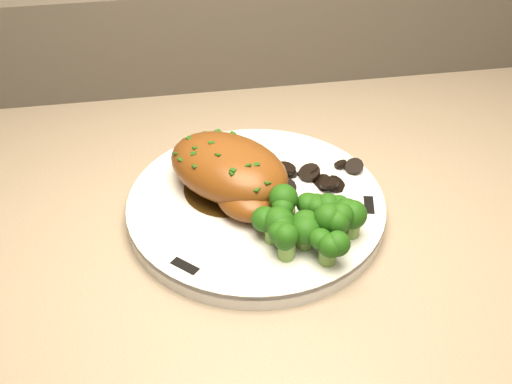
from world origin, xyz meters
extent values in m
cube|color=#4C443A|center=(-0.23, 1.99, 1.01)|extent=(2.20, 0.02, 0.12)
cylinder|color=silver|center=(-0.55, 1.75, 0.96)|extent=(0.31, 0.31, 0.02)
cube|color=black|center=(-0.45, 1.72, 0.97)|extent=(0.01, 0.03, 0.00)
cube|color=black|center=(-0.58, 1.85, 0.97)|extent=(0.03, 0.02, 0.00)
cube|color=black|center=(-0.62, 1.67, 0.97)|extent=(0.02, 0.02, 0.00)
cylinder|color=#301E08|center=(-0.57, 1.77, 0.97)|extent=(0.08, 0.08, 0.00)
ellipsoid|color=brown|center=(-0.57, 1.77, 0.99)|extent=(0.14, 0.14, 0.05)
ellipsoid|color=brown|center=(-0.56, 1.73, 0.98)|extent=(0.07, 0.07, 0.03)
cube|color=#1A440E|center=(-0.59, 1.80, 1.01)|extent=(0.01, 0.00, 0.00)
cube|color=#1A440E|center=(-0.58, 1.79, 1.01)|extent=(0.01, 0.00, 0.00)
cube|color=#1A440E|center=(-0.57, 1.78, 1.01)|extent=(0.01, 0.00, 0.00)
cube|color=#1A440E|center=(-0.56, 1.77, 1.01)|extent=(0.01, 0.00, 0.00)
cube|color=#1A440E|center=(-0.55, 1.76, 1.01)|extent=(0.01, 0.00, 0.00)
cube|color=#1A440E|center=(-0.54, 1.75, 1.01)|extent=(0.01, 0.00, 0.00)
cylinder|color=black|center=(-0.46, 1.77, 0.97)|extent=(0.01, 0.01, 0.01)
cylinder|color=black|center=(-0.46, 1.78, 0.97)|extent=(0.02, 0.02, 0.01)
cylinder|color=black|center=(-0.47, 1.78, 0.97)|extent=(0.02, 0.02, 0.01)
cylinder|color=black|center=(-0.48, 1.79, 0.97)|extent=(0.02, 0.02, 0.01)
cylinder|color=black|center=(-0.49, 1.79, 0.97)|extent=(0.02, 0.02, 0.01)
cylinder|color=black|center=(-0.50, 1.78, 0.97)|extent=(0.02, 0.02, 0.01)
cylinder|color=black|center=(-0.51, 1.78, 0.97)|extent=(0.02, 0.02, 0.01)
cylinder|color=black|center=(-0.51, 1.77, 0.97)|extent=(0.02, 0.02, 0.00)
cylinder|color=black|center=(-0.51, 1.76, 0.97)|extent=(0.02, 0.02, 0.01)
cylinder|color=black|center=(-0.50, 1.75, 0.97)|extent=(0.03, 0.02, 0.01)
cylinder|color=black|center=(-0.49, 1.75, 0.97)|extent=(0.02, 0.02, 0.01)
cylinder|color=black|center=(-0.48, 1.75, 0.97)|extent=(0.02, 0.02, 0.01)
cylinder|color=black|center=(-0.47, 1.75, 0.97)|extent=(0.03, 0.03, 0.01)
cylinder|color=black|center=(-0.46, 1.76, 0.97)|extent=(0.03, 0.03, 0.01)
cylinder|color=olive|center=(-0.53, 1.71, 0.98)|extent=(0.01, 0.01, 0.02)
sphere|color=#103708|center=(-0.53, 1.71, 0.99)|extent=(0.02, 0.02, 0.02)
cylinder|color=olive|center=(-0.51, 1.71, 0.98)|extent=(0.01, 0.01, 0.02)
sphere|color=#103708|center=(-0.51, 1.71, 0.99)|extent=(0.02, 0.02, 0.02)
cylinder|color=olive|center=(-0.49, 1.70, 0.98)|extent=(0.01, 0.01, 0.02)
sphere|color=#103708|center=(-0.49, 1.70, 0.99)|extent=(0.02, 0.02, 0.02)
cylinder|color=olive|center=(-0.52, 1.68, 0.98)|extent=(0.01, 0.01, 0.02)
sphere|color=#103708|center=(-0.52, 1.68, 0.99)|extent=(0.02, 0.02, 0.02)
cylinder|color=olive|center=(-0.49, 1.68, 0.98)|extent=(0.01, 0.01, 0.02)
sphere|color=#103708|center=(-0.49, 1.68, 0.99)|extent=(0.02, 0.02, 0.02)
cylinder|color=olive|center=(-0.48, 1.69, 0.98)|extent=(0.01, 0.01, 0.02)
sphere|color=#103708|center=(-0.48, 1.69, 0.99)|extent=(0.02, 0.02, 0.02)
cylinder|color=olive|center=(-0.54, 1.67, 0.98)|extent=(0.01, 0.01, 0.02)
sphere|color=#103708|center=(-0.54, 1.67, 0.99)|extent=(0.02, 0.02, 0.02)
cylinder|color=olive|center=(-0.50, 1.66, 0.98)|extent=(0.01, 0.01, 0.02)
sphere|color=#103708|center=(-0.50, 1.66, 0.99)|extent=(0.02, 0.02, 0.02)
cylinder|color=olive|center=(-0.54, 1.69, 0.98)|extent=(0.01, 0.01, 0.02)
sphere|color=#103708|center=(-0.54, 1.69, 0.99)|extent=(0.02, 0.02, 0.02)
camera|label=1|loc=(-0.62, 1.30, 1.34)|focal=45.00mm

